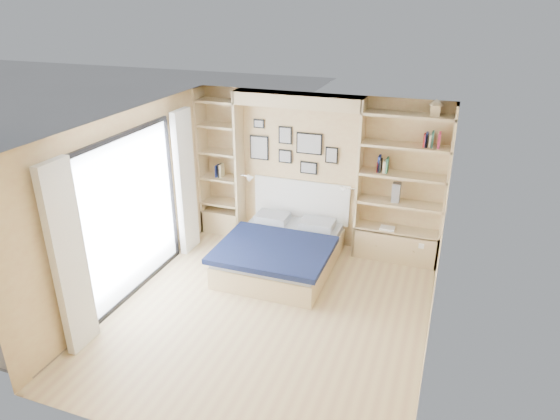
% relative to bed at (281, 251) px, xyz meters
% --- Properties ---
extents(ground, '(4.50, 4.50, 0.00)m').
position_rel_bed_xyz_m(ground, '(0.27, -1.24, -0.27)').
color(ground, tan).
rests_on(ground, ground).
extents(room_shell, '(4.50, 4.50, 4.50)m').
position_rel_bed_xyz_m(room_shell, '(-0.12, 0.28, 0.81)').
color(room_shell, tan).
rests_on(room_shell, ground).
extents(bed, '(1.63, 2.01, 1.07)m').
position_rel_bed_xyz_m(bed, '(0.00, 0.00, 0.00)').
color(bed, tan).
rests_on(bed, ground).
extents(photo_gallery, '(1.48, 0.02, 0.82)m').
position_rel_bed_xyz_m(photo_gallery, '(-0.19, 0.98, 1.34)').
color(photo_gallery, black).
rests_on(photo_gallery, ground).
extents(reading_lamps, '(1.92, 0.12, 0.15)m').
position_rel_bed_xyz_m(reading_lamps, '(-0.03, 0.76, 0.83)').
color(reading_lamps, silver).
rests_on(reading_lamps, ground).
extents(shelf_decor, '(3.53, 0.23, 2.03)m').
position_rel_bed_xyz_m(shelf_decor, '(1.33, 0.83, 1.42)').
color(shelf_decor, '#A51E1E').
rests_on(shelf_decor, ground).
extents(deck, '(3.20, 4.00, 0.05)m').
position_rel_bed_xyz_m(deck, '(-3.33, -1.24, -0.27)').
color(deck, '#776858').
rests_on(deck, ground).
extents(deck_chair, '(0.58, 0.85, 0.80)m').
position_rel_bed_xyz_m(deck_chair, '(-3.13, -0.78, 0.12)').
color(deck_chair, tan).
rests_on(deck_chair, ground).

